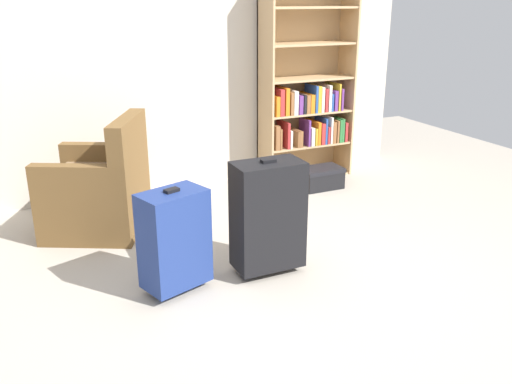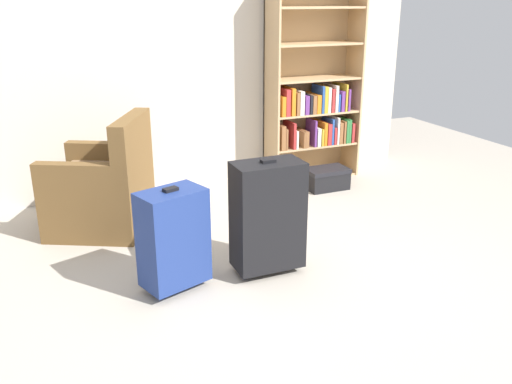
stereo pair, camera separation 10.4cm
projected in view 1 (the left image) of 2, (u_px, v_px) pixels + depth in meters
ground_plane at (300, 288)px, 3.43m from camera, size 7.91×7.91×0.00m
back_wall at (183, 48)px, 4.90m from camera, size 4.52×0.10×2.60m
bookshelf at (305, 92)px, 5.32m from camera, size 0.92×0.34×1.96m
armchair at (100, 192)px, 4.20m from camera, size 0.94×0.94×0.90m
mug at (184, 220)px, 4.36m from camera, size 0.12×0.08×0.10m
storage_box at (321, 177)px, 5.20m from camera, size 0.40×0.26×0.20m
suitcase_black at (268, 215)px, 3.51m from camera, size 0.45×0.26×0.78m
suitcase_navy_blue at (174, 239)px, 3.29m from camera, size 0.45×0.36×0.68m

